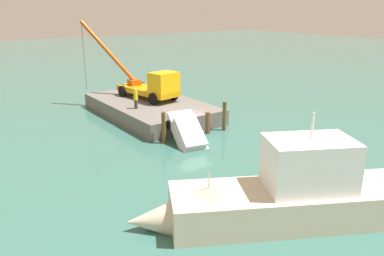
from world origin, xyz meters
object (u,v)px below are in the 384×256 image
(dock_worker, at_px, (136,99))
(salvaged_car, at_px, (190,137))
(crane_truck, at_px, (151,84))
(moored_yacht, at_px, (263,206))

(dock_worker, xyz_separation_m, salvaged_car, (6.86, 0.53, -1.52))
(crane_truck, relative_size, dock_worker, 5.82)
(salvaged_car, distance_m, moored_yacht, 10.55)
(crane_truck, xyz_separation_m, moored_yacht, (19.05, -5.22, -1.84))
(crane_truck, height_order, dock_worker, crane_truck)
(crane_truck, relative_size, salvaged_car, 2.25)
(moored_yacht, bearing_deg, crane_truck, 164.68)
(dock_worker, bearing_deg, moored_yacht, -8.65)
(dock_worker, distance_m, salvaged_car, 7.05)
(crane_truck, distance_m, moored_yacht, 19.83)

